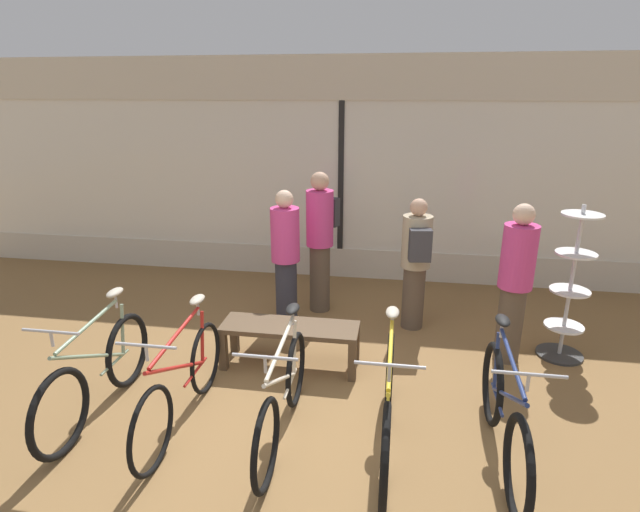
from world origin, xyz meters
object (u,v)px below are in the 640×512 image
bicycle_left (182,383)px  display_bench (290,333)px  bicycle_far_left (98,374)px  bicycle_far_right (504,416)px  accessory_rack (569,297)px  customer_by_window (286,256)px  customer_mid_floor (321,237)px  customer_near_rack (416,261)px  bicycle_center (283,397)px  bicycle_right (388,406)px  customer_near_bench (515,281)px

bicycle_left → display_bench: size_ratio=1.24×
bicycle_far_left → bicycle_left: 0.78m
bicycle_far_left → bicycle_far_right: size_ratio=0.99×
bicycle_left → accessory_rack: size_ratio=1.04×
accessory_rack → customer_by_window: (-3.09, 0.33, 0.18)m
bicycle_far_left → customer_mid_floor: size_ratio=0.95×
bicycle_left → customer_near_rack: size_ratio=1.10×
bicycle_left → bicycle_far_right: size_ratio=1.01×
bicycle_center → bicycle_far_right: (1.71, 0.01, 0.01)m
bicycle_right → bicycle_far_right: size_ratio=1.03×
bicycle_left → customer_mid_floor: bearing=73.0°
bicycle_far_left → customer_mid_floor: (1.55, 2.51, 0.59)m
display_bench → customer_by_window: customer_by_window is taller
bicycle_left → customer_near_rack: bearing=48.1°
bicycle_right → customer_mid_floor: bearing=110.0°
customer_by_window → customer_near_bench: bearing=-11.4°
bicycle_right → customer_near_rack: 2.29m
customer_near_bench → customer_near_rack: bearing=147.9°
accessory_rack → customer_by_window: accessory_rack is taller
bicycle_far_right → customer_near_bench: bearing=77.9°
bicycle_center → customer_by_window: 2.21m
bicycle_left → customer_by_window: 2.16m
display_bench → bicycle_center: bearing=-80.4°
accessory_rack → bicycle_far_right: bearing=-117.9°
bicycle_far_left → bicycle_center: bearing=-2.0°
bicycle_left → customer_near_bench: customer_near_bench is taller
bicycle_right → accessory_rack: size_ratio=1.07×
bicycle_far_left → customer_by_window: 2.43m
bicycle_left → customer_by_window: bearing=78.3°
bicycle_left → display_bench: (0.69, 1.07, -0.01)m
accessory_rack → display_bench: accessory_rack is taller
accessory_rack → customer_near_rack: bearing=164.3°
bicycle_far_right → accessory_rack: accessory_rack is taller
bicycle_far_right → customer_near_rack: bearing=106.1°
accessory_rack → customer_mid_floor: 2.87m
display_bench → customer_near_bench: (2.24, 0.49, 0.51)m
bicycle_left → customer_near_bench: bearing=28.0°
bicycle_center → customer_near_rack: size_ratio=1.08×
bicycle_far_right → accessory_rack: 2.02m
bicycle_far_left → display_bench: size_ratio=1.22×
bicycle_left → bicycle_far_right: (2.59, -0.03, 0.00)m
bicycle_right → display_bench: bearing=132.3°
bicycle_right → display_bench: (-1.03, 1.13, -0.02)m
customer_by_window → customer_near_bench: (2.50, -0.50, 0.02)m
display_bench → customer_mid_floor: (0.08, 1.46, 0.60)m
bicycle_right → customer_near_rack: customer_near_rack is taller
customer_mid_floor → customer_by_window: bearing=-126.9°
bicycle_right → accessory_rack: 2.56m
customer_by_window → bicycle_far_left: bearing=-120.5°
accessory_rack → customer_near_rack: (-1.57, 0.44, 0.16)m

